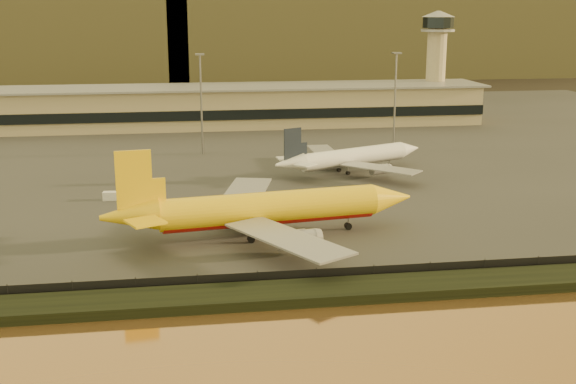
# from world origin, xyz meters

# --- Properties ---
(ground) EXTENTS (900.00, 900.00, 0.00)m
(ground) POSITION_xyz_m (0.00, 0.00, 0.00)
(ground) COLOR black
(ground) RESTS_ON ground
(embankment) EXTENTS (320.00, 7.00, 1.40)m
(embankment) POSITION_xyz_m (0.00, -17.00, 0.70)
(embankment) COLOR black
(embankment) RESTS_ON ground
(tarmac) EXTENTS (320.00, 220.00, 0.20)m
(tarmac) POSITION_xyz_m (0.00, 95.00, 0.10)
(tarmac) COLOR #2D2D2D
(tarmac) RESTS_ON ground
(perimeter_fence) EXTENTS (300.00, 0.05, 2.20)m
(perimeter_fence) POSITION_xyz_m (0.00, -13.00, 1.30)
(perimeter_fence) COLOR black
(perimeter_fence) RESTS_ON tarmac
(terminal_building) EXTENTS (202.00, 25.00, 12.60)m
(terminal_building) POSITION_xyz_m (-14.52, 125.55, 6.25)
(terminal_building) COLOR tan
(terminal_building) RESTS_ON tarmac
(control_tower) EXTENTS (11.20, 11.20, 35.50)m
(control_tower) POSITION_xyz_m (70.00, 131.00, 21.66)
(control_tower) COLOR tan
(control_tower) RESTS_ON tarmac
(apron_light_masts) EXTENTS (152.20, 12.20, 25.40)m
(apron_light_masts) POSITION_xyz_m (15.00, 75.00, 15.70)
(apron_light_masts) COLOR slate
(apron_light_masts) RESTS_ON tarmac
(distant_hills) EXTENTS (470.00, 160.00, 70.00)m
(distant_hills) POSITION_xyz_m (-20.74, 340.00, 31.39)
(distant_hills) COLOR brown
(distant_hills) RESTS_ON ground
(dhl_cargo_jet) EXTENTS (52.04, 50.54, 15.54)m
(dhl_cargo_jet) POSITION_xyz_m (-2.49, 8.94, 4.84)
(dhl_cargo_jet) COLOR yellow
(dhl_cargo_jet) RESTS_ON tarmac
(white_narrowbody_jet) EXTENTS (38.25, 36.13, 11.54)m
(white_narrowbody_jet) POSITION_xyz_m (22.74, 53.56, 3.64)
(white_narrowbody_jet) COLOR white
(white_narrowbody_jet) RESTS_ON tarmac
(gse_vehicle_yellow) EXTENTS (4.46, 2.50, 1.90)m
(gse_vehicle_yellow) POSITION_xyz_m (17.16, 29.09, 1.15)
(gse_vehicle_yellow) COLOR yellow
(gse_vehicle_yellow) RESTS_ON tarmac
(gse_vehicle_white) EXTENTS (3.71, 1.90, 1.62)m
(gse_vehicle_white) POSITION_xyz_m (-29.07, 36.72, 1.01)
(gse_vehicle_white) COLOR white
(gse_vehicle_white) RESTS_ON tarmac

